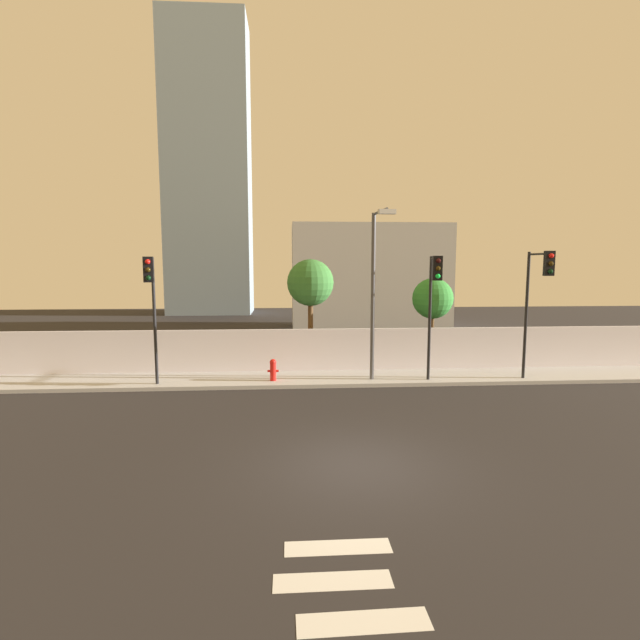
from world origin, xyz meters
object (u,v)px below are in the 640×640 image
object	(u,v)px
roadside_tree_leftmost	(310,284)
fire_hydrant	(273,369)
traffic_light_right	(538,288)
roadside_tree_midleft	(433,299)
street_lamp_curbside	(375,282)
traffic_light_left	(434,291)
traffic_light_center	(151,293)

from	to	relation	value
roadside_tree_leftmost	fire_hydrant	bearing A→B (deg)	-119.20
traffic_light_right	roadside_tree_midleft	xyz separation A→B (m)	(-2.83, 3.92, -0.71)
roadside_tree_leftmost	street_lamp_curbside	bearing A→B (deg)	-53.89
traffic_light_left	traffic_light_center	size ratio (longest dim) A/B	1.01
traffic_light_left	traffic_light_right	xyz separation A→B (m)	(3.94, -0.23, 0.14)
roadside_tree_midleft	traffic_light_right	bearing A→B (deg)	-54.19
street_lamp_curbside	roadside_tree_midleft	size ratio (longest dim) A/B	1.60
street_lamp_curbside	roadside_tree_leftmost	xyz separation A→B (m)	(-2.34, 3.20, -0.20)
street_lamp_curbside	traffic_light_left	bearing A→B (deg)	-12.90
traffic_light_right	street_lamp_curbside	world-z (taller)	street_lamp_curbside
traffic_light_left	traffic_light_center	xyz separation A→B (m)	(-10.46, -0.03, -0.02)
traffic_light_center	fire_hydrant	world-z (taller)	traffic_light_center
traffic_light_left	traffic_light_right	world-z (taller)	traffic_light_right
street_lamp_curbside	roadside_tree_leftmost	world-z (taller)	street_lamp_curbside
street_lamp_curbside	traffic_light_center	bearing A→B (deg)	-176.35
street_lamp_curbside	roadside_tree_leftmost	bearing A→B (deg)	126.11
traffic_light_left	traffic_light_center	distance (m)	10.46
fire_hydrant	roadside_tree_midleft	distance (m)	8.18
traffic_light_right	traffic_light_center	bearing A→B (deg)	179.23
traffic_light_right	roadside_tree_leftmost	xyz separation A→B (m)	(-8.44, 3.92, 0.01)
traffic_light_right	street_lamp_curbside	size ratio (longest dim) A/B	0.77
fire_hydrant	roadside_tree_midleft	xyz separation A→B (m)	(7.23, 2.89, 2.51)
traffic_light_right	traffic_light_left	bearing A→B (deg)	176.71
street_lamp_curbside	roadside_tree_midleft	world-z (taller)	street_lamp_curbside
fire_hydrant	roadside_tree_leftmost	bearing A→B (deg)	60.80
traffic_light_left	roadside_tree_leftmost	world-z (taller)	traffic_light_left
traffic_light_left	street_lamp_curbside	distance (m)	2.25
traffic_light_left	traffic_light_center	world-z (taller)	traffic_light_left
traffic_light_left	fire_hydrant	size ratio (longest dim) A/B	5.66
traffic_light_center	fire_hydrant	distance (m)	5.38
traffic_light_center	street_lamp_curbside	world-z (taller)	street_lamp_curbside
traffic_light_left	roadside_tree_midleft	size ratio (longest dim) A/B	1.19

